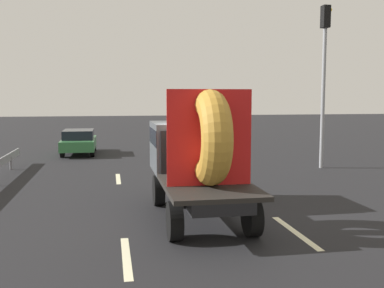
# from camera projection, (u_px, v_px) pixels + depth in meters

# --- Properties ---
(ground_plane) EXTENTS (120.00, 120.00, 0.00)m
(ground_plane) POSITION_uv_depth(u_px,v_px,m) (209.00, 215.00, 11.58)
(ground_plane) COLOR black
(flatbed_truck) EXTENTS (2.02, 5.11, 3.19)m
(flatbed_truck) POSITION_uv_depth(u_px,v_px,m) (196.00, 153.00, 11.59)
(flatbed_truck) COLOR black
(flatbed_truck) RESTS_ON ground_plane
(distant_sedan) EXTENTS (1.69, 3.94, 1.28)m
(distant_sedan) POSITION_uv_depth(u_px,v_px,m) (79.00, 141.00, 23.71)
(distant_sedan) COLOR black
(distant_sedan) RESTS_ON ground_plane
(traffic_light) EXTENTS (0.42, 0.36, 6.75)m
(traffic_light) POSITION_uv_depth(u_px,v_px,m) (324.00, 65.00, 18.73)
(traffic_light) COLOR gray
(traffic_light) RESTS_ON ground_plane
(lane_dash_left_near) EXTENTS (0.16, 2.31, 0.01)m
(lane_dash_left_near) POSITION_uv_depth(u_px,v_px,m) (126.00, 257.00, 8.53)
(lane_dash_left_near) COLOR beige
(lane_dash_left_near) RESTS_ON ground_plane
(lane_dash_left_far) EXTENTS (0.16, 2.12, 0.01)m
(lane_dash_left_far) POSITION_uv_depth(u_px,v_px,m) (118.00, 179.00, 16.63)
(lane_dash_left_far) COLOR beige
(lane_dash_left_far) RESTS_ON ground_plane
(lane_dash_right_near) EXTENTS (0.16, 2.54, 0.01)m
(lane_dash_right_near) POSITION_uv_depth(u_px,v_px,m) (295.00, 232.00, 10.10)
(lane_dash_right_near) COLOR beige
(lane_dash_right_near) RESTS_ON ground_plane
(lane_dash_right_far) EXTENTS (0.16, 2.99, 0.01)m
(lane_dash_right_far) POSITION_uv_depth(u_px,v_px,m) (217.00, 175.00, 17.51)
(lane_dash_right_far) COLOR beige
(lane_dash_right_far) RESTS_ON ground_plane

